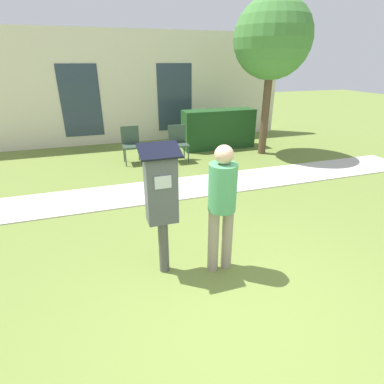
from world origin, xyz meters
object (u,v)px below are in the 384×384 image
parking_meter (161,195)px  outdoor_chair_middle (178,140)px  person_standing (222,201)px  outdoor_chair_left (131,142)px

parking_meter → outdoor_chair_middle: (1.36, 4.22, -0.49)m
parking_meter → person_standing: parking_meter is taller
outdoor_chair_middle → parking_meter: bearing=-128.6°
outdoor_chair_left → outdoor_chair_middle: bearing=-12.5°
outdoor_chair_left → outdoor_chair_middle: same height
outdoor_chair_left → parking_meter: bearing=-94.3°
parking_meter → person_standing: size_ratio=1.01×
parking_meter → outdoor_chair_left: bearing=87.3°
person_standing → outdoor_chair_left: size_ratio=1.76×
person_standing → parking_meter: bearing=161.0°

